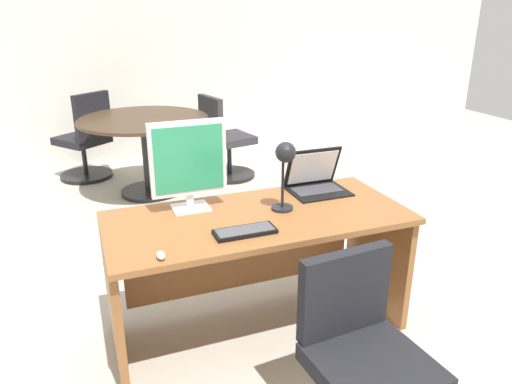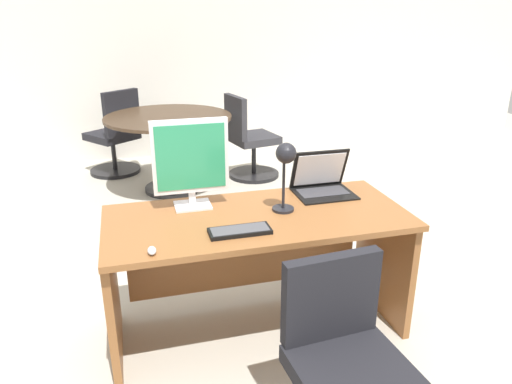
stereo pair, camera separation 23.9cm
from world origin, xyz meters
name	(u,v)px [view 1 (the left image)]	position (x,y,z in m)	size (l,w,h in m)	color
ground	(195,227)	(0.00, 1.50, 0.00)	(12.00, 12.00, 0.00)	#B7B2A3
back_wall	(141,41)	(0.00, 3.81, 1.40)	(10.00, 0.10, 2.80)	silver
desk	(255,248)	(0.00, 0.05, 0.51)	(1.62, 0.72, 0.73)	brown
monitor	(188,162)	(-0.32, 0.21, 1.00)	(0.41, 0.16, 0.49)	silver
laptop	(315,177)	(0.46, 0.24, 0.81)	(0.34, 0.28, 0.26)	black
keyboard	(245,231)	(-0.14, -0.19, 0.74)	(0.31, 0.12, 0.02)	black
mouse	(161,255)	(-0.58, -0.29, 0.74)	(0.04, 0.07, 0.03)	silver
desk_lamp	(285,162)	(0.15, 0.00, 1.01)	(0.12, 0.14, 0.39)	black
office_chair	(363,371)	(0.15, -0.85, 0.33)	(0.56, 0.56, 0.82)	black
meeting_table	(145,137)	(-0.23, 2.47, 0.59)	(1.25, 1.25, 0.78)	black
meeting_chair_near	(224,145)	(0.64, 2.67, 0.38)	(0.57, 0.56, 0.91)	black
meeting_chair_far	(87,144)	(-0.76, 3.18, 0.39)	(0.65, 0.65, 0.95)	black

